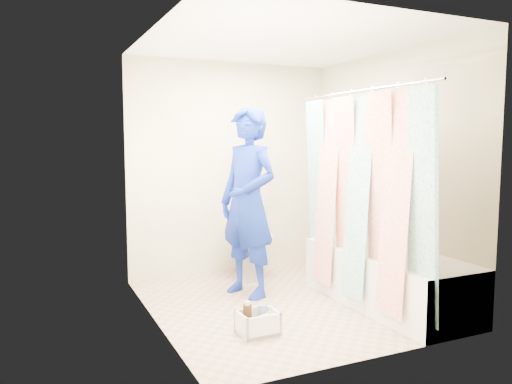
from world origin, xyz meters
name	(u,v)px	position (x,y,z in m)	size (l,w,h in m)	color
floor	(284,304)	(0.00, 0.00, 0.00)	(2.60, 2.60, 0.00)	tan
ceiling	(286,41)	(0.00, 0.00, 2.40)	(2.40, 2.60, 0.02)	white
wall_back	(232,169)	(0.00, 1.30, 1.20)	(2.40, 0.02, 2.40)	beige
wall_front	(375,189)	(0.00, -1.30, 1.20)	(2.40, 0.02, 2.40)	beige
wall_left	(154,180)	(-1.20, 0.00, 1.20)	(0.02, 2.60, 2.40)	beige
wall_right	(390,172)	(1.20, 0.00, 1.20)	(0.02, 2.60, 2.40)	beige
bathtub	(387,277)	(0.85, -0.43, 0.27)	(0.70, 1.75, 0.50)	white
curtain_rod	(362,91)	(0.52, -0.43, 1.95)	(0.02, 0.02, 1.90)	silver
shower_curtain	(359,198)	(0.52, -0.43, 1.02)	(0.06, 1.75, 1.80)	white
toilet	(248,240)	(0.11, 1.08, 0.40)	(0.45, 0.79, 0.80)	silver
tank_lid	(250,236)	(0.07, 0.96, 0.47)	(0.49, 0.21, 0.04)	white
tank_internals	(242,203)	(0.13, 1.30, 0.79)	(0.19, 0.09, 0.26)	black
plumber	(248,202)	(-0.19, 0.40, 0.92)	(0.67, 0.44, 1.84)	#0F3196
cleaning_caddy	(259,323)	(-0.52, -0.56, 0.09)	(0.31, 0.25, 0.23)	white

